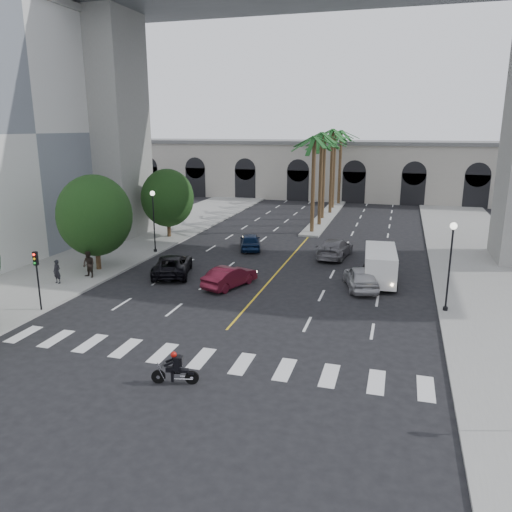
{
  "coord_description": "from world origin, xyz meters",
  "views": [
    {
      "loc": [
        8.43,
        -21.33,
        10.52
      ],
      "look_at": [
        0.48,
        6.0,
        3.12
      ],
      "focal_mm": 35.0,
      "sensor_mm": 36.0,
      "label": 1
    }
  ],
  "objects_px": {
    "traffic_signal_far": "(37,271)",
    "cargo_van": "(380,265)",
    "car_e": "(250,241)",
    "lamp_post_left_far": "(154,216)",
    "pedestrian_b": "(89,264)",
    "lamp_post_right": "(450,259)",
    "car_b": "(230,277)",
    "pedestrian_a": "(57,272)",
    "motorcycle_rider": "(176,369)",
    "car_c": "(173,265)",
    "car_d": "(335,248)",
    "car_a": "(361,277)"
  },
  "relations": [
    {
      "from": "lamp_post_right",
      "to": "motorcycle_rider",
      "type": "bearing_deg",
      "value": -133.83
    },
    {
      "from": "lamp_post_left_far",
      "to": "pedestrian_a",
      "type": "height_order",
      "value": "lamp_post_left_far"
    },
    {
      "from": "traffic_signal_far",
      "to": "car_b",
      "type": "bearing_deg",
      "value": 39.99
    },
    {
      "from": "car_c",
      "to": "car_e",
      "type": "bearing_deg",
      "value": -127.0
    },
    {
      "from": "pedestrian_b",
      "to": "lamp_post_right",
      "type": "bearing_deg",
      "value": 14.23
    },
    {
      "from": "traffic_signal_far",
      "to": "motorcycle_rider",
      "type": "distance_m",
      "value": 12.6
    },
    {
      "from": "car_e",
      "to": "car_b",
      "type": "bearing_deg",
      "value": 81.37
    },
    {
      "from": "car_a",
      "to": "pedestrian_b",
      "type": "height_order",
      "value": "pedestrian_b"
    },
    {
      "from": "car_d",
      "to": "cargo_van",
      "type": "xyz_separation_m",
      "value": [
        3.9,
        -6.18,
        0.54
      ]
    },
    {
      "from": "traffic_signal_far",
      "to": "pedestrian_b",
      "type": "relative_size",
      "value": 1.93
    },
    {
      "from": "motorcycle_rider",
      "to": "car_d",
      "type": "height_order",
      "value": "car_d"
    },
    {
      "from": "car_e",
      "to": "pedestrian_a",
      "type": "relative_size",
      "value": 2.63
    },
    {
      "from": "car_a",
      "to": "motorcycle_rider",
      "type": "bearing_deg",
      "value": 52.32
    },
    {
      "from": "car_b",
      "to": "car_c",
      "type": "distance_m",
      "value": 5.19
    },
    {
      "from": "car_b",
      "to": "pedestrian_a",
      "type": "xyz_separation_m",
      "value": [
        -11.41,
        -2.95,
        0.25
      ]
    },
    {
      "from": "car_d",
      "to": "car_e",
      "type": "height_order",
      "value": "car_d"
    },
    {
      "from": "car_a",
      "to": "car_b",
      "type": "height_order",
      "value": "car_a"
    },
    {
      "from": "lamp_post_right",
      "to": "car_b",
      "type": "distance_m",
      "value": 13.93
    },
    {
      "from": "traffic_signal_far",
      "to": "car_a",
      "type": "height_order",
      "value": "traffic_signal_far"
    },
    {
      "from": "lamp_post_left_far",
      "to": "traffic_signal_far",
      "type": "xyz_separation_m",
      "value": [
        0.1,
        -14.5,
        -0.71
      ]
    },
    {
      "from": "traffic_signal_far",
      "to": "cargo_van",
      "type": "height_order",
      "value": "traffic_signal_far"
    },
    {
      "from": "lamp_post_left_far",
      "to": "traffic_signal_far",
      "type": "distance_m",
      "value": 14.52
    },
    {
      "from": "traffic_signal_far",
      "to": "motorcycle_rider",
      "type": "height_order",
      "value": "traffic_signal_far"
    },
    {
      "from": "lamp_post_left_far",
      "to": "lamp_post_right",
      "type": "bearing_deg",
      "value": -19.33
    },
    {
      "from": "motorcycle_rider",
      "to": "car_e",
      "type": "height_order",
      "value": "motorcycle_rider"
    },
    {
      "from": "lamp_post_left_far",
      "to": "pedestrian_b",
      "type": "distance_m",
      "value": 8.41
    },
    {
      "from": "car_a",
      "to": "car_b",
      "type": "relative_size",
      "value": 1.07
    },
    {
      "from": "motorcycle_rider",
      "to": "car_e",
      "type": "xyz_separation_m",
      "value": [
        -3.91,
        23.61,
        0.07
      ]
    },
    {
      "from": "car_b",
      "to": "pedestrian_b",
      "type": "distance_m",
      "value": 10.21
    },
    {
      "from": "car_e",
      "to": "cargo_van",
      "type": "xyz_separation_m",
      "value": [
        11.43,
        -6.81,
        0.58
      ]
    },
    {
      "from": "lamp_post_right",
      "to": "car_c",
      "type": "relative_size",
      "value": 1.0
    },
    {
      "from": "pedestrian_a",
      "to": "car_d",
      "type": "bearing_deg",
      "value": 46.61
    },
    {
      "from": "cargo_van",
      "to": "car_e",
      "type": "bearing_deg",
      "value": 145.4
    },
    {
      "from": "traffic_signal_far",
      "to": "pedestrian_a",
      "type": "distance_m",
      "value": 5.44
    },
    {
      "from": "traffic_signal_far",
      "to": "car_a",
      "type": "bearing_deg",
      "value": 28.75
    },
    {
      "from": "lamp_post_right",
      "to": "car_d",
      "type": "xyz_separation_m",
      "value": [
        -7.89,
        10.99,
        -2.45
      ]
    },
    {
      "from": "cargo_van",
      "to": "lamp_post_right",
      "type": "bearing_deg",
      "value": -54.12
    },
    {
      "from": "car_a",
      "to": "car_d",
      "type": "relative_size",
      "value": 0.87
    },
    {
      "from": "traffic_signal_far",
      "to": "cargo_van",
      "type": "relative_size",
      "value": 0.65
    },
    {
      "from": "cargo_van",
      "to": "motorcycle_rider",
      "type": "bearing_deg",
      "value": -117.9
    },
    {
      "from": "pedestrian_a",
      "to": "car_c",
      "type": "bearing_deg",
      "value": 44.62
    },
    {
      "from": "lamp_post_right",
      "to": "traffic_signal_far",
      "type": "height_order",
      "value": "lamp_post_right"
    },
    {
      "from": "cargo_van",
      "to": "car_a",
      "type": "bearing_deg",
      "value": -128.09
    },
    {
      "from": "car_c",
      "to": "cargo_van",
      "type": "relative_size",
      "value": 0.95
    },
    {
      "from": "motorcycle_rider",
      "to": "cargo_van",
      "type": "height_order",
      "value": "cargo_van"
    },
    {
      "from": "car_b",
      "to": "car_c",
      "type": "bearing_deg",
      "value": 2.79
    },
    {
      "from": "car_c",
      "to": "car_d",
      "type": "distance_m",
      "value": 13.59
    },
    {
      "from": "car_a",
      "to": "cargo_van",
      "type": "relative_size",
      "value": 0.82
    },
    {
      "from": "car_a",
      "to": "pedestrian_b",
      "type": "bearing_deg",
      "value": -5.03
    },
    {
      "from": "car_b",
      "to": "pedestrian_a",
      "type": "distance_m",
      "value": 11.79
    }
  ]
}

